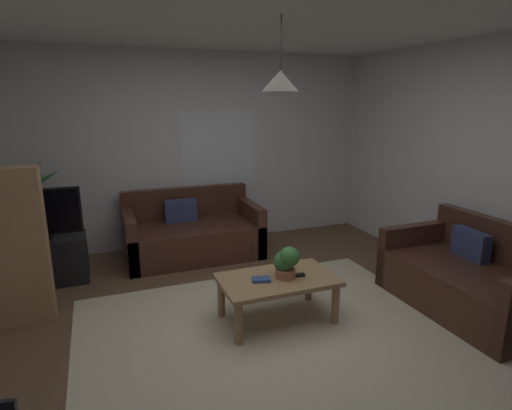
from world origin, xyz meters
TOP-DOWN VIEW (x-y plane):
  - floor at (0.00, 0.00)m, footprint 4.88×5.05m
  - rug at (0.00, -0.20)m, footprint 3.18×2.78m
  - wall_back at (0.00, 2.56)m, footprint 5.00×0.06m
  - wall_right at (2.47, 0.00)m, footprint 0.06×5.05m
  - ceiling at (0.00, 0.00)m, footprint 4.88×5.05m
  - window_pane at (0.30, 2.52)m, footprint 1.02×0.01m
  - couch_under_window at (-0.20, 2.02)m, footprint 1.65×0.90m
  - couch_right_side at (1.93, -0.31)m, footprint 0.90×1.52m
  - coffee_table at (0.14, 0.14)m, footprint 1.02×0.61m
  - book_on_table_0 at (-0.02, 0.13)m, footprint 0.18×0.14m
  - remote_on_table_0 at (0.30, 0.10)m, footprint 0.16×0.07m
  - potted_plant_on_table at (0.22, 0.12)m, footprint 0.22×0.23m
  - tv_stand at (-1.89, 1.78)m, footprint 0.90×0.44m
  - tv at (-1.89, 1.75)m, footprint 0.88×0.16m
  - potted_palm_corner at (-2.04, 2.23)m, footprint 0.79×0.89m
  - bookshelf_corner at (-2.08, 0.92)m, footprint 0.70×0.31m
  - pendant_lamp at (0.14, 0.14)m, footprint 0.30×0.30m

SIDE VIEW (x-z plane):
  - floor at x=0.00m, z-range -0.02..0.00m
  - rug at x=0.00m, z-range 0.00..0.01m
  - tv_stand at x=-1.89m, z-range 0.00..0.50m
  - couch_under_window at x=-0.20m, z-range -0.14..0.68m
  - couch_right_side at x=1.93m, z-range -0.14..0.68m
  - coffee_table at x=0.14m, z-range 0.14..0.55m
  - remote_on_table_0 at x=0.30m, z-range 0.41..0.43m
  - book_on_table_0 at x=-0.02m, z-range 0.41..0.44m
  - potted_plant_on_table at x=0.22m, z-range 0.42..0.70m
  - potted_palm_corner at x=-2.04m, z-range -0.04..1.31m
  - bookshelf_corner at x=-2.08m, z-range 0.02..1.42m
  - tv at x=-1.89m, z-range 0.51..1.05m
  - window_pane at x=0.30m, z-range 0.77..1.79m
  - wall_back at x=0.00m, z-range 0.00..2.56m
  - wall_right at x=2.47m, z-range 0.00..2.56m
  - pendant_lamp at x=0.14m, z-range 1.80..2.36m
  - ceiling at x=0.00m, z-range 2.56..2.58m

